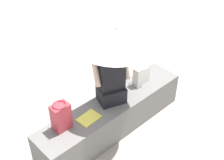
{
  "coord_description": "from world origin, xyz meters",
  "views": [
    {
      "loc": [
        -2.09,
        -2.17,
        3.03
      ],
      "look_at": [
        0.01,
        0.02,
        0.84
      ],
      "focal_mm": 47.3,
      "sensor_mm": 36.0,
      "label": 1
    }
  ],
  "objects_px": {
    "handbag_black": "(61,117)",
    "magazine": "(89,118)",
    "tote_bag_canvas": "(141,75)",
    "person_seated": "(111,77)",
    "parasol": "(116,37)"
  },
  "relations": [
    {
      "from": "person_seated",
      "to": "handbag_black",
      "type": "height_order",
      "value": "person_seated"
    },
    {
      "from": "tote_bag_canvas",
      "to": "parasol",
      "type": "bearing_deg",
      "value": -173.82
    },
    {
      "from": "person_seated",
      "to": "tote_bag_canvas",
      "type": "relative_size",
      "value": 2.99
    },
    {
      "from": "parasol",
      "to": "magazine",
      "type": "height_order",
      "value": "parasol"
    },
    {
      "from": "person_seated",
      "to": "parasol",
      "type": "relative_size",
      "value": 0.81
    },
    {
      "from": "handbag_black",
      "to": "tote_bag_canvas",
      "type": "distance_m",
      "value": 1.36
    },
    {
      "from": "parasol",
      "to": "handbag_black",
      "type": "distance_m",
      "value": 1.12
    },
    {
      "from": "tote_bag_canvas",
      "to": "magazine",
      "type": "xyz_separation_m",
      "value": [
        -1.03,
        -0.05,
        -0.14
      ]
    },
    {
      "from": "person_seated",
      "to": "handbag_black",
      "type": "distance_m",
      "value": 0.81
    },
    {
      "from": "handbag_black",
      "to": "magazine",
      "type": "distance_m",
      "value": 0.39
    },
    {
      "from": "tote_bag_canvas",
      "to": "magazine",
      "type": "height_order",
      "value": "tote_bag_canvas"
    },
    {
      "from": "magazine",
      "to": "parasol",
      "type": "bearing_deg",
      "value": -5.94
    },
    {
      "from": "tote_bag_canvas",
      "to": "person_seated",
      "type": "bearing_deg",
      "value": 178.68
    },
    {
      "from": "person_seated",
      "to": "tote_bag_canvas",
      "type": "height_order",
      "value": "person_seated"
    },
    {
      "from": "handbag_black",
      "to": "tote_bag_canvas",
      "type": "xyz_separation_m",
      "value": [
        1.36,
        -0.04,
        -0.03
      ]
    }
  ]
}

